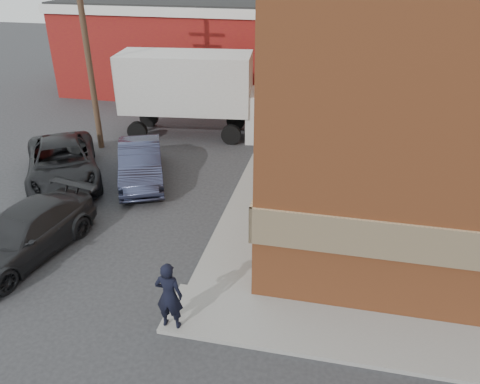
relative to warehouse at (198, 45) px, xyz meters
The scene contains 9 objects.
ground 21.07m from the warehouse, 73.30° to the right, with size 90.00×90.00×0.00m, color #28282B.
sidewalk_west 13.12m from the warehouse, 59.04° to the right, with size 1.80×18.00×0.12m, color gray.
warehouse is the anchor object (origin of this frame).
utility_pole 11.27m from the warehouse, 97.77° to the right, with size 2.00×0.26×9.00m.
man 22.39m from the warehouse, 74.94° to the right, with size 0.67×0.44×1.84m, color black.
sedan 14.17m from the warehouse, 82.63° to the right, with size 1.63×4.66×1.54m, color #2D314B.
suv_a 14.80m from the warehouse, 94.78° to the right, with size 2.64×5.72×1.59m, color black.
suv_b 19.61m from the warehouse, 88.81° to the right, with size 2.05×5.05×1.47m, color #252628.
box_truck 8.87m from the warehouse, 71.72° to the right, with size 8.34×3.34×4.01m.
Camera 1 is at (3.31, -9.67, 8.37)m, focal length 35.00 mm.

